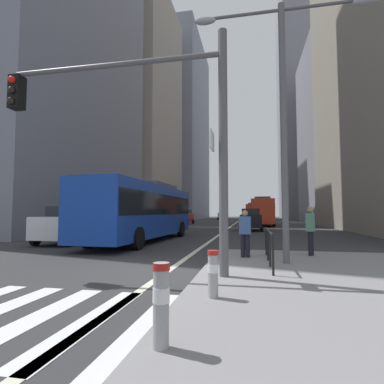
% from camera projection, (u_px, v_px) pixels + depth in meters
% --- Properties ---
extents(ground_plane, '(160.00, 160.00, 0.00)m').
position_uv_depth(ground_plane, '(227.00, 230.00, 28.02)').
color(ground_plane, '#303033').
extents(crosswalk_stripes, '(7.65, 3.20, 0.01)m').
position_uv_depth(crosswalk_stripes, '(40.00, 317.00, 4.73)').
color(crosswalk_stripes, silver).
rests_on(crosswalk_stripes, ground).
extents(lane_centre_line, '(0.20, 80.00, 0.01)m').
position_uv_depth(lane_centre_line, '(233.00, 225.00, 37.81)').
color(lane_centre_line, beige).
rests_on(lane_centre_line, ground).
extents(office_tower_left_mid, '(10.85, 17.45, 37.48)m').
position_uv_depth(office_tower_left_mid, '(139.00, 110.00, 50.00)').
color(office_tower_left_mid, gray).
rests_on(office_tower_left_mid, ground).
extents(office_tower_left_far, '(13.32, 24.96, 43.96)m').
position_uv_depth(office_tower_left_far, '(176.00, 131.00, 74.81)').
color(office_tower_left_far, slate).
rests_on(office_tower_left_far, ground).
extents(office_tower_right_mid, '(10.57, 18.32, 30.41)m').
position_uv_depth(office_tower_right_mid, '(337.00, 133.00, 51.54)').
color(office_tower_right_mid, gray).
rests_on(office_tower_right_mid, ground).
extents(office_tower_right_far, '(13.93, 19.89, 57.95)m').
position_uv_depth(office_tower_right_far, '(308.00, 105.00, 76.69)').
color(office_tower_right_far, gray).
rests_on(office_tower_right_far, ground).
extents(city_bus_blue_oncoming, '(2.95, 11.47, 3.40)m').
position_uv_depth(city_bus_blue_oncoming, '(144.00, 209.00, 17.01)').
color(city_bus_blue_oncoming, '#14389E').
rests_on(city_bus_blue_oncoming, ground).
extents(sedan_white_oncoming, '(2.17, 4.36, 1.94)m').
position_uv_depth(sedan_white_oncoming, '(70.00, 224.00, 15.95)').
color(sedan_white_oncoming, silver).
rests_on(sedan_white_oncoming, ground).
extents(city_bus_red_receding, '(2.90, 11.76, 3.40)m').
position_uv_depth(city_bus_red_receding, '(262.00, 210.00, 37.40)').
color(city_bus_red_receding, red).
rests_on(city_bus_red_receding, ground).
extents(city_bus_red_distant, '(2.86, 11.45, 3.40)m').
position_uv_depth(city_bus_red_distant, '(253.00, 211.00, 60.13)').
color(city_bus_red_distant, red).
rests_on(city_bus_red_distant, ground).
extents(car_oncoming_mid, '(2.08, 4.58, 1.94)m').
position_uv_depth(car_oncoming_mid, '(223.00, 215.00, 64.53)').
color(car_oncoming_mid, silver).
rests_on(car_oncoming_mid, ground).
extents(car_receding_near, '(2.04, 4.24, 1.94)m').
position_uv_depth(car_receding_near, '(261.00, 216.00, 47.66)').
color(car_receding_near, gold).
rests_on(car_receding_near, ground).
extents(car_receding_far, '(2.05, 4.04, 1.94)m').
position_uv_depth(car_receding_far, '(251.00, 219.00, 26.56)').
color(car_receding_far, black).
rests_on(car_receding_far, ground).
extents(car_oncoming_far, '(2.21, 4.23, 1.94)m').
position_uv_depth(car_oncoming_far, '(184.00, 217.00, 40.95)').
color(car_oncoming_far, maroon).
rests_on(car_oncoming_far, ground).
extents(traffic_signal_gantry, '(6.10, 0.65, 6.00)m').
position_uv_depth(traffic_signal_gantry, '(144.00, 116.00, 7.65)').
color(traffic_signal_gantry, '#515156').
rests_on(traffic_signal_gantry, median_island).
extents(street_lamp_post, '(5.50, 0.32, 8.00)m').
position_uv_depth(street_lamp_post, '(283.00, 93.00, 9.15)').
color(street_lamp_post, '#56565B').
rests_on(street_lamp_post, median_island).
extents(bollard_front, '(0.20, 0.20, 0.94)m').
position_uv_depth(bollard_front, '(161.00, 300.00, 3.35)').
color(bollard_front, '#99999E').
rests_on(bollard_front, median_island).
extents(bollard_left, '(0.20, 0.20, 0.83)m').
position_uv_depth(bollard_left, '(213.00, 271.00, 5.29)').
color(bollard_left, '#99999E').
rests_on(bollard_left, median_island).
extents(pedestrian_railing, '(0.06, 3.46, 0.98)m').
position_uv_depth(pedestrian_railing, '(269.00, 239.00, 8.79)').
color(pedestrian_railing, black).
rests_on(pedestrian_railing, median_island).
extents(pedestrian_waiting, '(0.40, 0.28, 1.57)m').
position_uv_depth(pedestrian_waiting, '(245.00, 231.00, 9.99)').
color(pedestrian_waiting, black).
rests_on(pedestrian_waiting, median_island).
extents(pedestrian_walking, '(0.36, 0.44, 1.70)m').
position_uv_depth(pedestrian_walking, '(310.00, 228.00, 10.44)').
color(pedestrian_walking, black).
rests_on(pedestrian_walking, median_island).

